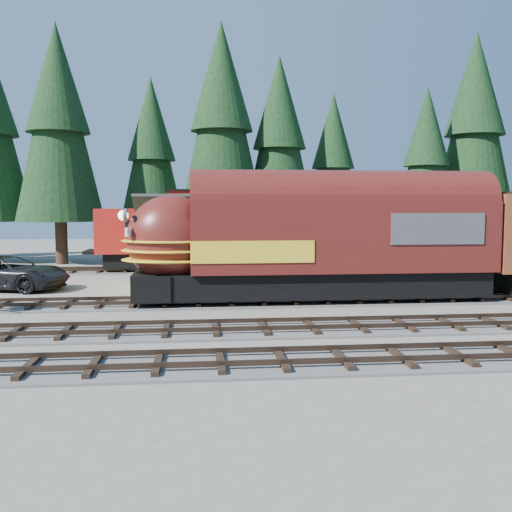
{
  "coord_description": "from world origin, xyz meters",
  "views": [
    {
      "loc": [
        -3.04,
        -22.81,
        4.63
      ],
      "look_at": [
        -0.25,
        4.0,
        2.27
      ],
      "focal_mm": 40.0,
      "sensor_mm": 36.0,
      "label": 1
    }
  ],
  "objects": [
    {
      "name": "caboose",
      "position": [
        -4.77,
        18.0,
        2.65
      ],
      "size": [
        10.32,
        2.99,
        5.37
      ],
      "color": "black",
      "rests_on": "ground"
    },
    {
      "name": "ground",
      "position": [
        0.0,
        0.0,
        0.0
      ],
      "size": [
        120.0,
        120.0,
        0.0
      ],
      "primitive_type": "plane",
      "color": "#6B665B",
      "rests_on": "ground"
    },
    {
      "name": "conifer_backdrop",
      "position": [
        6.19,
        24.68,
        10.42
      ],
      "size": [
        78.8,
        23.14,
        17.57
      ],
      "color": "black",
      "rests_on": "ground"
    },
    {
      "name": "depot",
      "position": [
        -0.0,
        10.5,
        2.96
      ],
      "size": [
        12.8,
        7.0,
        5.3
      ],
      "color": "yellow",
      "rests_on": "ground"
    },
    {
      "name": "track_spur",
      "position": [
        -10.0,
        18.0,
        0.06
      ],
      "size": [
        32.0,
        3.2,
        0.33
      ],
      "color": "#4C4947",
      "rests_on": "ground"
    },
    {
      "name": "locomotive",
      "position": [
        2.02,
        4.0,
        2.78
      ],
      "size": [
        17.74,
        3.53,
        4.82
      ],
      "color": "black",
      "rests_on": "ground"
    },
    {
      "name": "pickup_truck_a",
      "position": [
        -13.51,
        9.85,
        0.94
      ],
      "size": [
        7.35,
        4.8,
        1.88
      ],
      "primitive_type": "imported",
      "rotation": [
        0.0,
        0.0,
        1.3
      ],
      "color": "black",
      "rests_on": "ground"
    },
    {
      "name": "track_siding",
      "position": [
        10.0,
        4.0,
        0.06
      ],
      "size": [
        68.0,
        3.2,
        0.33
      ],
      "color": "#4C4947",
      "rests_on": "ground"
    }
  ]
}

